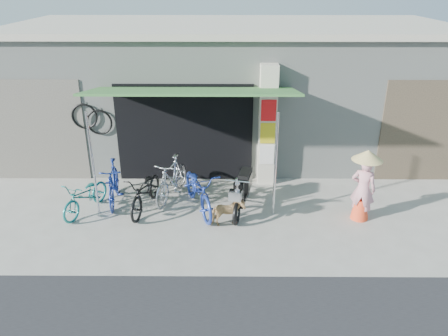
{
  "coord_description": "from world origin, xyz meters",
  "views": [
    {
      "loc": [
        -0.14,
        -7.77,
        4.87
      ],
      "look_at": [
        -0.2,
        1.0,
        1.0
      ],
      "focal_mm": 35.0,
      "sensor_mm": 36.0,
      "label": 1
    }
  ],
  "objects_px": {
    "moped": "(243,191)",
    "nun": "(364,185)",
    "bike_teal": "(86,196)",
    "bike_silver": "(172,179)",
    "street_dog": "(227,213)",
    "bike_black": "(146,191)",
    "bike_navy": "(199,190)",
    "bike_blue": "(113,183)"
  },
  "relations": [
    {
      "from": "bike_teal",
      "to": "bike_silver",
      "type": "distance_m",
      "value": 1.96
    },
    {
      "from": "moped",
      "to": "nun",
      "type": "xyz_separation_m",
      "value": [
        2.55,
        -0.4,
        0.34
      ]
    },
    {
      "from": "bike_silver",
      "to": "bike_navy",
      "type": "distance_m",
      "value": 0.86
    },
    {
      "from": "bike_blue",
      "to": "moped",
      "type": "height_order",
      "value": "moped"
    },
    {
      "from": "bike_navy",
      "to": "bike_silver",
      "type": "bearing_deg",
      "value": 121.04
    },
    {
      "from": "bike_blue",
      "to": "bike_silver",
      "type": "xyz_separation_m",
      "value": [
        1.33,
        0.2,
        0.02
      ]
    },
    {
      "from": "bike_teal",
      "to": "bike_navy",
      "type": "bearing_deg",
      "value": 23.24
    },
    {
      "from": "bike_teal",
      "to": "bike_blue",
      "type": "distance_m",
      "value": 0.7
    },
    {
      "from": "bike_black",
      "to": "moped",
      "type": "bearing_deg",
      "value": 10.95
    },
    {
      "from": "bike_blue",
      "to": "bike_navy",
      "type": "height_order",
      "value": "bike_navy"
    },
    {
      "from": "bike_navy",
      "to": "moped",
      "type": "height_order",
      "value": "moped"
    },
    {
      "from": "bike_black",
      "to": "street_dog",
      "type": "distance_m",
      "value": 1.96
    },
    {
      "from": "bike_black",
      "to": "moped",
      "type": "height_order",
      "value": "moped"
    },
    {
      "from": "bike_black",
      "to": "nun",
      "type": "xyz_separation_m",
      "value": [
        4.72,
        -0.38,
        0.36
      ]
    },
    {
      "from": "bike_teal",
      "to": "bike_black",
      "type": "distance_m",
      "value": 1.33
    },
    {
      "from": "bike_blue",
      "to": "nun",
      "type": "distance_m",
      "value": 5.58
    },
    {
      "from": "bike_blue",
      "to": "nun",
      "type": "bearing_deg",
      "value": -15.04
    },
    {
      "from": "nun",
      "to": "bike_silver",
      "type": "bearing_deg",
      "value": 13.85
    },
    {
      "from": "moped",
      "to": "bike_silver",
      "type": "bearing_deg",
      "value": 175.12
    },
    {
      "from": "moped",
      "to": "bike_navy",
      "type": "bearing_deg",
      "value": -165.68
    },
    {
      "from": "bike_teal",
      "to": "bike_blue",
      "type": "relative_size",
      "value": 0.92
    },
    {
      "from": "bike_blue",
      "to": "bike_navy",
      "type": "distance_m",
      "value": 2.02
    },
    {
      "from": "moped",
      "to": "street_dog",
      "type": "bearing_deg",
      "value": -103.29
    },
    {
      "from": "street_dog",
      "to": "bike_navy",
      "type": "bearing_deg",
      "value": 27.78
    },
    {
      "from": "bike_blue",
      "to": "moped",
      "type": "xyz_separation_m",
      "value": [
        2.97,
        -0.31,
        -0.03
      ]
    },
    {
      "from": "bike_black",
      "to": "moped",
      "type": "xyz_separation_m",
      "value": [
        2.17,
        0.02,
        0.01
      ]
    },
    {
      "from": "street_dog",
      "to": "nun",
      "type": "relative_size",
      "value": 0.45
    },
    {
      "from": "bike_black",
      "to": "street_dog",
      "type": "bearing_deg",
      "value": -10.63
    },
    {
      "from": "bike_silver",
      "to": "bike_navy",
      "type": "height_order",
      "value": "bike_silver"
    },
    {
      "from": "bike_navy",
      "to": "nun",
      "type": "bearing_deg",
      "value": -25.62
    },
    {
      "from": "moped",
      "to": "bike_teal",
      "type": "bearing_deg",
      "value": -165.25
    },
    {
      "from": "bike_silver",
      "to": "bike_blue",
      "type": "bearing_deg",
      "value": -154.03
    },
    {
      "from": "moped",
      "to": "nun",
      "type": "relative_size",
      "value": 1.11
    },
    {
      "from": "bike_teal",
      "to": "nun",
      "type": "bearing_deg",
      "value": 18.2
    },
    {
      "from": "nun",
      "to": "bike_teal",
      "type": "bearing_deg",
      "value": 23.71
    },
    {
      "from": "street_dog",
      "to": "moped",
      "type": "height_order",
      "value": "moped"
    },
    {
      "from": "bike_teal",
      "to": "nun",
      "type": "relative_size",
      "value": 0.94
    },
    {
      "from": "street_dog",
      "to": "nun",
      "type": "height_order",
      "value": "nun"
    },
    {
      "from": "street_dog",
      "to": "nun",
      "type": "xyz_separation_m",
      "value": [
        2.89,
        0.32,
        0.5
      ]
    },
    {
      "from": "bike_silver",
      "to": "moped",
      "type": "distance_m",
      "value": 1.72
    },
    {
      "from": "bike_silver",
      "to": "street_dog",
      "type": "distance_m",
      "value": 1.8
    },
    {
      "from": "street_dog",
      "to": "moped",
      "type": "bearing_deg",
      "value": -40.72
    }
  ]
}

